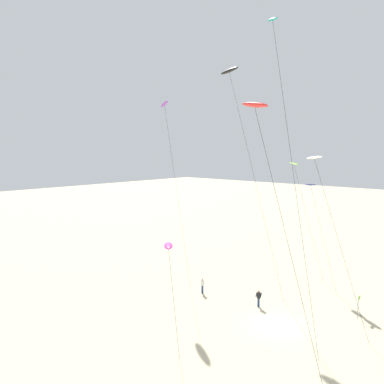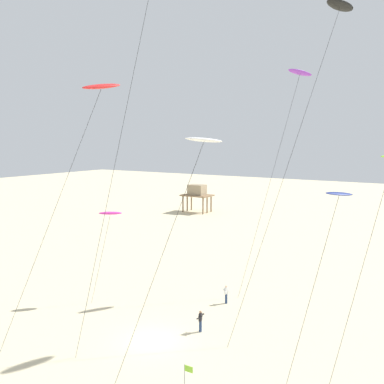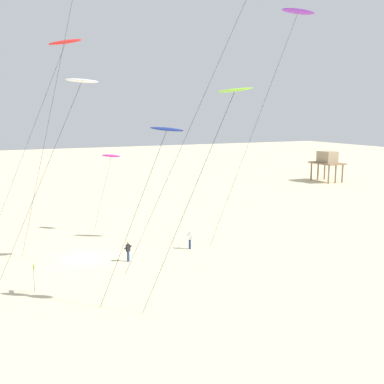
% 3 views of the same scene
% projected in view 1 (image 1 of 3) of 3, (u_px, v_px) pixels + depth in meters
% --- Properties ---
extents(ground_plane, '(260.00, 260.00, 0.00)m').
position_uv_depth(ground_plane, '(276.00, 325.00, 30.58)').
color(ground_plane, beige).
extents(kite_white, '(3.59, 7.34, 14.84)m').
position_uv_depth(kite_white, '(315.00, 159.00, 31.93)').
color(kite_white, white).
rests_on(kite_white, ground).
extents(kite_black, '(5.34, 12.01, 25.49)m').
position_uv_depth(kite_black, '(230.00, 72.00, 42.74)').
color(kite_black, black).
rests_on(kite_black, ground).
extents(kite_lime, '(3.01, 6.20, 13.86)m').
position_uv_depth(kite_lime, '(294.00, 166.00, 43.79)').
color(kite_lime, '#8CD833').
rests_on(kite_lime, ground).
extents(kite_navy, '(2.51, 5.06, 11.59)m').
position_uv_depth(kite_navy, '(311.00, 187.00, 40.08)').
color(kite_navy, navy).
rests_on(kite_navy, ground).
extents(kite_purple, '(3.99, 8.38, 21.48)m').
position_uv_depth(kite_purple, '(165.00, 106.00, 43.37)').
color(kite_purple, purple).
rests_on(kite_purple, ground).
extents(kite_teal, '(3.29, 6.70, 26.07)m').
position_uv_depth(kite_teal, '(274.00, 29.00, 27.95)').
color(kite_teal, teal).
rests_on(kite_teal, ground).
extents(kite_magenta, '(1.90, 2.88, 8.18)m').
position_uv_depth(kite_magenta, '(168.00, 246.00, 26.65)').
color(kite_magenta, '#D8339E').
rests_on(kite_magenta, ground).
extents(kite_red, '(4.09, 8.92, 18.93)m').
position_uv_depth(kite_red, '(255.00, 106.00, 25.15)').
color(kite_red, red).
rests_on(kite_red, ground).
extents(kite_flyer_nearest, '(0.66, 0.68, 1.67)m').
position_uv_depth(kite_flyer_nearest, '(202.00, 285.00, 37.49)').
color(kite_flyer_nearest, navy).
rests_on(kite_flyer_nearest, ground).
extents(kite_flyer_middle, '(0.62, 0.64, 1.67)m').
position_uv_depth(kite_flyer_middle, '(259.00, 298.00, 34.18)').
color(kite_flyer_middle, navy).
rests_on(kite_flyer_middle, ground).
extents(marker_flag, '(0.57, 0.05, 2.10)m').
position_uv_depth(marker_flag, '(359.00, 302.00, 31.77)').
color(marker_flag, gray).
rests_on(marker_flag, ground).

